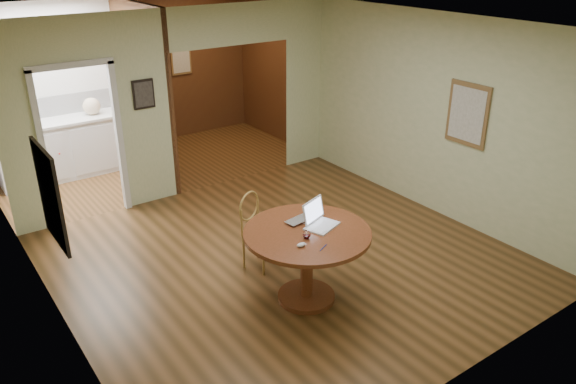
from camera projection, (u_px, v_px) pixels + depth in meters
floor at (285, 259)px, 6.75m from camera, size 5.00×5.00×0.00m
room_shell at (138, 105)px, 8.27m from camera, size 5.20×7.50×5.00m
dining_table at (307, 249)px, 5.77m from camera, size 1.31×1.31×0.82m
chair at (256, 226)px, 6.44m from camera, size 0.51×0.51×0.92m
open_laptop at (318, 219)px, 5.80m from camera, size 0.41×0.41×0.25m
closed_laptop at (304, 221)px, 5.86m from camera, size 0.38×0.27×0.03m
mouse at (301, 245)px, 5.39m from camera, size 0.10×0.06×0.04m
wine_glass at (307, 234)px, 5.53m from camera, size 0.08×0.08×0.09m
pen at (323, 247)px, 5.38m from camera, size 0.13×0.07×0.01m
kitchen_cabinet at (64, 148)px, 8.96m from camera, size 2.06×0.60×0.94m
grocery_bag at (92, 106)px, 8.99m from camera, size 0.34×0.31×0.28m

